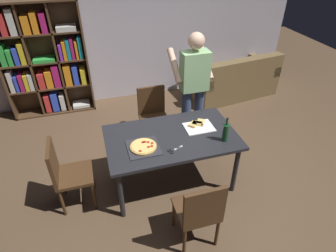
{
  "coord_description": "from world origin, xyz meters",
  "views": [
    {
      "loc": [
        -0.82,
        -2.62,
        2.8
      ],
      "look_at": [
        0.0,
        0.15,
        0.8
      ],
      "focal_mm": 30.26,
      "sensor_mm": 36.0,
      "label": 1
    }
  ],
  "objects_px": {
    "dining_table": "(171,141)",
    "wine_bottle": "(225,132)",
    "chair_near_camera": "(199,211)",
    "bookshelf": "(44,61)",
    "kitchen_scissors": "(173,150)",
    "couch": "(233,81)",
    "pepperoni_pizza_on_tray": "(143,147)",
    "chair_far_side": "(153,113)",
    "chair_left_end": "(65,171)",
    "person_serving_pizza": "(193,86)"
  },
  "relations": [
    {
      "from": "dining_table",
      "to": "couch",
      "type": "distance_m",
      "value": 2.78
    },
    {
      "from": "chair_left_end",
      "to": "kitchen_scissors",
      "type": "relative_size",
      "value": 4.54
    },
    {
      "from": "chair_near_camera",
      "to": "dining_table",
      "type": "bearing_deg",
      "value": 90.0
    },
    {
      "from": "chair_far_side",
      "to": "chair_left_end",
      "type": "height_order",
      "value": "same"
    },
    {
      "from": "person_serving_pizza",
      "to": "kitchen_scissors",
      "type": "height_order",
      "value": "person_serving_pizza"
    },
    {
      "from": "dining_table",
      "to": "chair_far_side",
      "type": "height_order",
      "value": "chair_far_side"
    },
    {
      "from": "dining_table",
      "to": "wine_bottle",
      "type": "distance_m",
      "value": 0.66
    },
    {
      "from": "bookshelf",
      "to": "wine_bottle",
      "type": "height_order",
      "value": "bookshelf"
    },
    {
      "from": "bookshelf",
      "to": "kitchen_scissors",
      "type": "bearing_deg",
      "value": -60.72
    },
    {
      "from": "chair_far_side",
      "to": "dining_table",
      "type": "bearing_deg",
      "value": -90.0
    },
    {
      "from": "dining_table",
      "to": "chair_left_end",
      "type": "height_order",
      "value": "chair_left_end"
    },
    {
      "from": "dining_table",
      "to": "couch",
      "type": "bearing_deg",
      "value": 46.16
    },
    {
      "from": "chair_far_side",
      "to": "couch",
      "type": "distance_m",
      "value": 2.18
    },
    {
      "from": "chair_far_side",
      "to": "kitchen_scissors",
      "type": "relative_size",
      "value": 4.54
    },
    {
      "from": "chair_near_camera",
      "to": "person_serving_pizza",
      "type": "xyz_separation_m",
      "value": [
        0.55,
        1.69,
        0.49
      ]
    },
    {
      "from": "bookshelf",
      "to": "person_serving_pizza",
      "type": "bearing_deg",
      "value": -38.16
    },
    {
      "from": "dining_table",
      "to": "wine_bottle",
      "type": "bearing_deg",
      "value": -23.83
    },
    {
      "from": "chair_far_side",
      "to": "person_serving_pizza",
      "type": "xyz_separation_m",
      "value": [
        0.55,
        -0.22,
        0.49
      ]
    },
    {
      "from": "chair_far_side",
      "to": "bookshelf",
      "type": "distance_m",
      "value": 2.14
    },
    {
      "from": "couch",
      "to": "pepperoni_pizza_on_tray",
      "type": "distance_m",
      "value": 3.14
    },
    {
      "from": "chair_far_side",
      "to": "pepperoni_pizza_on_tray",
      "type": "relative_size",
      "value": 2.46
    },
    {
      "from": "chair_near_camera",
      "to": "chair_far_side",
      "type": "height_order",
      "value": "same"
    },
    {
      "from": "dining_table",
      "to": "wine_bottle",
      "type": "relative_size",
      "value": 5.02
    },
    {
      "from": "chair_near_camera",
      "to": "person_serving_pizza",
      "type": "height_order",
      "value": "person_serving_pizza"
    },
    {
      "from": "couch",
      "to": "person_serving_pizza",
      "type": "height_order",
      "value": "person_serving_pizza"
    },
    {
      "from": "bookshelf",
      "to": "wine_bottle",
      "type": "relative_size",
      "value": 6.17
    },
    {
      "from": "couch",
      "to": "bookshelf",
      "type": "height_order",
      "value": "bookshelf"
    },
    {
      "from": "dining_table",
      "to": "chair_far_side",
      "type": "relative_size",
      "value": 1.76
    },
    {
      "from": "chair_near_camera",
      "to": "chair_left_end",
      "type": "bearing_deg",
      "value": 143.29
    },
    {
      "from": "couch",
      "to": "kitchen_scissors",
      "type": "bearing_deg",
      "value": -131.14
    },
    {
      "from": "bookshelf",
      "to": "wine_bottle",
      "type": "distance_m",
      "value": 3.38
    },
    {
      "from": "chair_left_end",
      "to": "couch",
      "type": "bearing_deg",
      "value": 31.94
    },
    {
      "from": "person_serving_pizza",
      "to": "chair_left_end",
      "type": "bearing_deg",
      "value": -158.12
    },
    {
      "from": "pepperoni_pizza_on_tray",
      "to": "bookshelf",
      "type": "bearing_deg",
      "value": 115.03
    },
    {
      "from": "dining_table",
      "to": "kitchen_scissors",
      "type": "height_order",
      "value": "kitchen_scissors"
    },
    {
      "from": "couch",
      "to": "kitchen_scissors",
      "type": "relative_size",
      "value": 9.06
    },
    {
      "from": "wine_bottle",
      "to": "chair_far_side",
      "type": "bearing_deg",
      "value": 115.56
    },
    {
      "from": "couch",
      "to": "wine_bottle",
      "type": "distance_m",
      "value": 2.67
    },
    {
      "from": "bookshelf",
      "to": "kitchen_scissors",
      "type": "height_order",
      "value": "bookshelf"
    },
    {
      "from": "chair_near_camera",
      "to": "pepperoni_pizza_on_tray",
      "type": "bearing_deg",
      "value": 114.22
    },
    {
      "from": "dining_table",
      "to": "chair_near_camera",
      "type": "distance_m",
      "value": 0.97
    },
    {
      "from": "chair_near_camera",
      "to": "bookshelf",
      "type": "bearing_deg",
      "value": 114.83
    },
    {
      "from": "chair_near_camera",
      "to": "bookshelf",
      "type": "distance_m",
      "value": 3.7
    },
    {
      "from": "chair_far_side",
      "to": "couch",
      "type": "height_order",
      "value": "chair_far_side"
    },
    {
      "from": "couch",
      "to": "pepperoni_pizza_on_tray",
      "type": "bearing_deg",
      "value": -137.25
    },
    {
      "from": "dining_table",
      "to": "kitchen_scissors",
      "type": "bearing_deg",
      "value": -102.64
    },
    {
      "from": "couch",
      "to": "wine_bottle",
      "type": "bearing_deg",
      "value": -120.67
    },
    {
      "from": "chair_far_side",
      "to": "person_serving_pizza",
      "type": "bearing_deg",
      "value": -21.92
    },
    {
      "from": "chair_far_side",
      "to": "pepperoni_pizza_on_tray",
      "type": "xyz_separation_m",
      "value": [
        -0.37,
        -1.08,
        0.25
      ]
    },
    {
      "from": "chair_left_end",
      "to": "wine_bottle",
      "type": "height_order",
      "value": "wine_bottle"
    }
  ]
}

